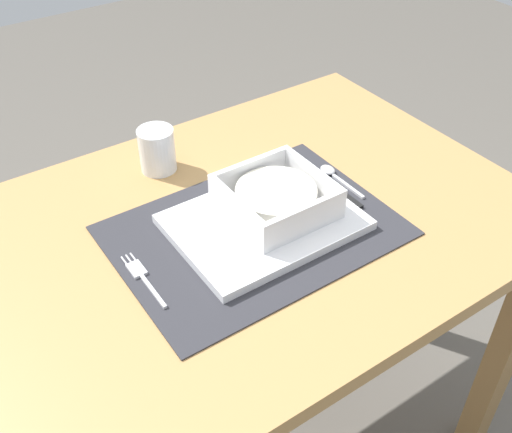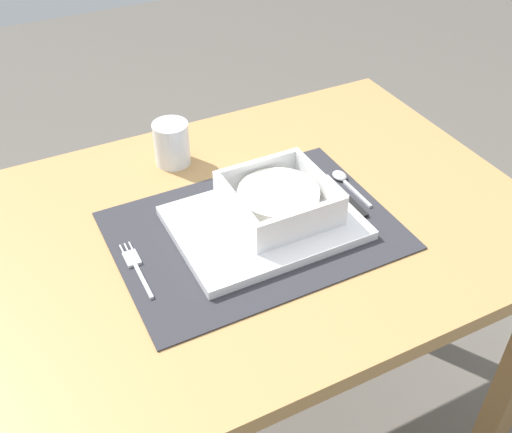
{
  "view_description": "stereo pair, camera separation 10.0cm",
  "coord_description": "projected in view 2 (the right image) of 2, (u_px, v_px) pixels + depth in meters",
  "views": [
    {
      "loc": [
        -0.43,
        -0.67,
        1.37
      ],
      "look_at": [
        0.0,
        -0.03,
        0.74
      ],
      "focal_mm": 42.61,
      "sensor_mm": 36.0,
      "label": 1
    },
    {
      "loc": [
        -0.35,
        -0.72,
        1.37
      ],
      "look_at": [
        0.0,
        -0.03,
        0.74
      ],
      "focal_mm": 42.61,
      "sensor_mm": 36.0,
      "label": 2
    }
  ],
  "objects": [
    {
      "name": "dining_table",
      "position": [
        247.0,
        264.0,
        1.1
      ],
      "size": [
        0.99,
        0.69,
        0.71
      ],
      "color": "#B2844C",
      "rests_on": "ground"
    },
    {
      "name": "placemat",
      "position": [
        256.0,
        230.0,
        1.02
      ],
      "size": [
        0.46,
        0.33,
        0.0
      ],
      "primitive_type": "cube",
      "color": "#2D2D33",
      "rests_on": "dining_table"
    },
    {
      "name": "serving_plate",
      "position": [
        264.0,
        223.0,
        1.01
      ],
      "size": [
        0.3,
        0.23,
        0.02
      ],
      "primitive_type": "cube",
      "color": "white",
      "rests_on": "placemat"
    },
    {
      "name": "porridge_bowl",
      "position": [
        278.0,
        200.0,
        1.01
      ],
      "size": [
        0.16,
        0.16,
        0.06
      ],
      "color": "white",
      "rests_on": "serving_plate"
    },
    {
      "name": "fork",
      "position": [
        135.0,
        265.0,
        0.94
      ],
      "size": [
        0.02,
        0.13,
        0.0
      ],
      "rotation": [
        0.0,
        0.0,
        0.01
      ],
      "color": "silver",
      "rests_on": "placemat"
    },
    {
      "name": "spoon",
      "position": [
        343.0,
        179.0,
        1.12
      ],
      "size": [
        0.02,
        0.12,
        0.01
      ],
      "rotation": [
        0.0,
        0.0,
        0.04
      ],
      "color": "silver",
      "rests_on": "placemat"
    },
    {
      "name": "butter_knife",
      "position": [
        347.0,
        198.0,
        1.07
      ],
      "size": [
        0.01,
        0.13,
        0.01
      ],
      "rotation": [
        0.0,
        0.0,
        -0.07
      ],
      "color": "black",
      "rests_on": "placemat"
    },
    {
      "name": "bread_knife",
      "position": [
        341.0,
        207.0,
        1.06
      ],
      "size": [
        0.01,
        0.13,
        0.01
      ],
      "rotation": [
        0.0,
        0.0,
        -0.08
      ],
      "color": "#59331E",
      "rests_on": "placemat"
    },
    {
      "name": "drinking_glass",
      "position": [
        172.0,
        146.0,
        1.15
      ],
      "size": [
        0.07,
        0.07,
        0.08
      ],
      "color": "white",
      "rests_on": "dining_table"
    }
  ]
}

